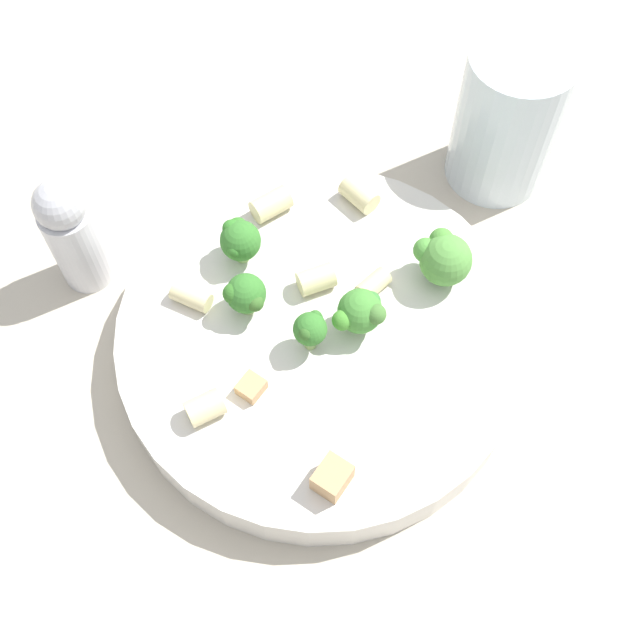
{
  "coord_description": "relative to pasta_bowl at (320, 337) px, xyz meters",
  "views": [
    {
      "loc": [
        0.23,
        0.11,
        0.51
      ],
      "look_at": [
        0.0,
        0.0,
        0.04
      ],
      "focal_mm": 45.0,
      "sensor_mm": 36.0,
      "label": 1
    }
  ],
  "objects": [
    {
      "name": "broccoli_floret_4",
      "position": [
        0.01,
        -0.05,
        0.03
      ],
      "size": [
        0.03,
        0.03,
        0.03
      ],
      "color": "#9EC175",
      "rests_on": "pasta_bowl"
    },
    {
      "name": "broccoli_floret_1",
      "position": [
        -0.01,
        0.02,
        0.03
      ],
      "size": [
        0.03,
        0.03,
        0.03
      ],
      "color": "#93B766",
      "rests_on": "pasta_bowl"
    },
    {
      "name": "broccoli_floret_2",
      "position": [
        0.01,
        0.0,
        0.04
      ],
      "size": [
        0.02,
        0.02,
        0.03
      ],
      "color": "#93B766",
      "rests_on": "pasta_bowl"
    },
    {
      "name": "rigatoni_3",
      "position": [
        -0.03,
        -0.02,
        0.02
      ],
      "size": [
        0.03,
        0.03,
        0.02
      ],
      "primitive_type": "cylinder",
      "rotation": [
        1.57,
        0.0,
        0.83
      ],
      "color": "beige",
      "rests_on": "pasta_bowl"
    },
    {
      "name": "rigatoni_1",
      "position": [
        -0.11,
        -0.02,
        0.02
      ],
      "size": [
        0.03,
        0.03,
        0.02
      ],
      "primitive_type": "cylinder",
      "rotation": [
        1.57,
        0.0,
        2.76
      ],
      "color": "beige",
      "rests_on": "pasta_bowl"
    },
    {
      "name": "pasta_bowl",
      "position": [
        0.0,
        0.0,
        0.0
      ],
      "size": [
        0.27,
        0.27,
        0.03
      ],
      "color": "silver",
      "rests_on": "ground_plane"
    },
    {
      "name": "ground_plane",
      "position": [
        0.0,
        0.0,
        -0.02
      ],
      "size": [
        2.0,
        2.0,
        0.0
      ],
      "primitive_type": "plane",
      "color": "#BCB29E"
    },
    {
      "name": "broccoli_floret_0",
      "position": [
        -0.07,
        0.06,
        0.04
      ],
      "size": [
        0.04,
        0.04,
        0.04
      ],
      "color": "#93B766",
      "rests_on": "pasta_bowl"
    },
    {
      "name": "rigatoni_0",
      "position": [
        0.09,
        -0.04,
        0.02
      ],
      "size": [
        0.03,
        0.03,
        0.02
      ],
      "primitive_type": "cylinder",
      "rotation": [
        1.57,
        0.0,
        0.93
      ],
      "color": "beige",
      "rests_on": "pasta_bowl"
    },
    {
      "name": "chicken_chunk_1",
      "position": [
        0.06,
        -0.02,
        0.02
      ],
      "size": [
        0.02,
        0.02,
        0.01
      ],
      "primitive_type": "cube",
      "rotation": [
        0.0,
        0.0,
        2.97
      ],
      "color": "tan",
      "rests_on": "pasta_bowl"
    },
    {
      "name": "rigatoni_5",
      "position": [
        -0.07,
        -0.07,
        0.02
      ],
      "size": [
        0.03,
        0.03,
        0.02
      ],
      "primitive_type": "cylinder",
      "rotation": [
        1.57,
        0.0,
        1.05
      ],
      "color": "beige",
      "rests_on": "pasta_bowl"
    },
    {
      "name": "rigatoni_4",
      "position": [
        -0.04,
        0.02,
        0.02
      ],
      "size": [
        0.03,
        0.02,
        0.01
      ],
      "primitive_type": "cylinder",
      "rotation": [
        1.57,
        0.0,
        1.21
      ],
      "color": "beige",
      "rests_on": "pasta_bowl"
    },
    {
      "name": "broccoli_floret_3",
      "position": [
        -0.03,
        -0.07,
        0.04
      ],
      "size": [
        0.03,
        0.03,
        0.04
      ],
      "color": "#9EC175",
      "rests_on": "pasta_bowl"
    },
    {
      "name": "chicken_chunk_0",
      "position": [
        0.09,
        0.05,
        0.02
      ],
      "size": [
        0.02,
        0.02,
        0.02
      ],
      "primitive_type": "cube",
      "rotation": [
        0.0,
        0.0,
        2.99
      ],
      "color": "tan",
      "rests_on": "pasta_bowl"
    },
    {
      "name": "pepper_shaker",
      "position": [
        0.01,
        -0.18,
        0.03
      ],
      "size": [
        0.04,
        0.04,
        0.1
      ],
      "color": "silver",
      "rests_on": "ground_plane"
    },
    {
      "name": "rigatoni_2",
      "position": [
        0.02,
        -0.09,
        0.02
      ],
      "size": [
        0.01,
        0.03,
        0.01
      ],
      "primitive_type": "cylinder",
      "rotation": [
        1.57,
        0.0,
        0.0
      ],
      "color": "beige",
      "rests_on": "pasta_bowl"
    },
    {
      "name": "drinking_glass",
      "position": [
        -0.21,
        0.06,
        0.03
      ],
      "size": [
        0.08,
        0.08,
        0.12
      ],
      "color": "silver",
      "rests_on": "ground_plane"
    }
  ]
}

